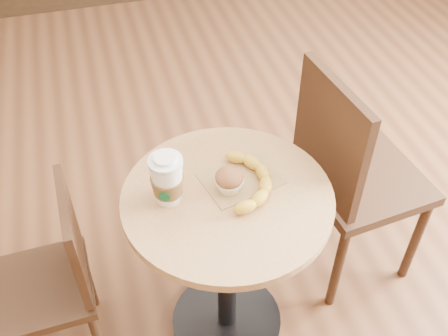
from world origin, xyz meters
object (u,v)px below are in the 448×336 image
chair_right (351,174)px  cafe_table (227,241)px  coffee_cup (167,181)px  chair_left (54,277)px  muffin (229,180)px  banana (250,179)px

chair_right → cafe_table: bearing=100.8°
chair_right → coffee_cup: (-0.72, -0.13, 0.29)m
cafe_table → coffee_cup: coffee_cup is taller
cafe_table → chair_left: bearing=172.1°
muffin → cafe_table: bearing=-118.4°
coffee_cup → muffin: bearing=17.8°
cafe_table → muffin: bearing=61.6°
chair_left → muffin: bearing=81.7°
chair_right → chair_left: bearing=87.9°
cafe_table → chair_left: 0.61m
chair_right → coffee_cup: size_ratio=5.70×
chair_left → coffee_cup: size_ratio=4.53×
chair_left → cafe_table: bearing=79.7°
coffee_cup → banana: 0.26m
chair_left → banana: banana is taller
banana → coffee_cup: bearing=-167.0°
chair_right → banana: bearing=100.5°
cafe_table → banana: 0.27m
coffee_cup → cafe_table: bearing=11.1°
cafe_table → chair_right: (0.54, 0.16, 0.02)m
cafe_table → muffin: muffin is taller
chair_left → banana: size_ratio=2.65×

